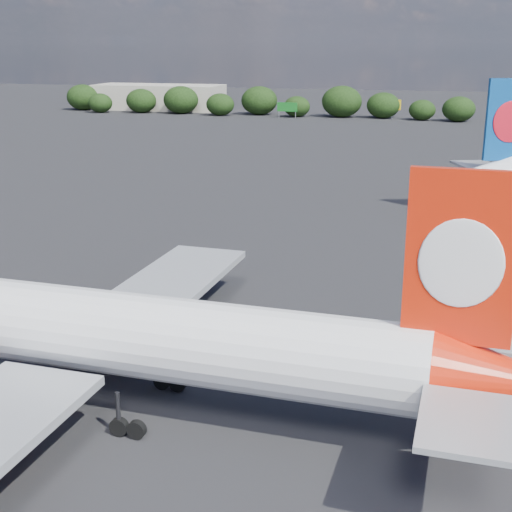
# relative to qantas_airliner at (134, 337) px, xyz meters

# --- Properties ---
(ground) EXTENTS (500.00, 500.00, 0.00)m
(ground) POSITION_rel_qantas_airliner_xyz_m (-10.60, 56.07, -4.86)
(ground) COLOR black
(ground) RESTS_ON ground
(qantas_airliner) EXTENTS (48.80, 46.36, 15.95)m
(qantas_airliner) POSITION_rel_qantas_airliner_xyz_m (0.00, 0.00, 0.00)
(qantas_airliner) COLOR white
(qantas_airliner) RESTS_ON ground
(terminal_building) EXTENTS (42.00, 16.00, 8.00)m
(terminal_building) POSITION_rel_qantas_airliner_xyz_m (-75.60, 188.07, -0.86)
(terminal_building) COLOR #A29B8B
(terminal_building) RESTS_ON ground
(highway_sign) EXTENTS (6.00, 0.30, 4.50)m
(highway_sign) POSITION_rel_qantas_airliner_xyz_m (-28.60, 172.07, -1.73)
(highway_sign) COLOR #13611C
(highway_sign) RESTS_ON ground
(billboard_yellow) EXTENTS (5.00, 0.30, 5.50)m
(billboard_yellow) POSITION_rel_qantas_airliner_xyz_m (1.40, 178.07, -0.99)
(billboard_yellow) COLOR yellow
(billboard_yellow) RESTS_ON ground
(horizon_treeline) EXTENTS (200.43, 14.37, 9.20)m
(horizon_treeline) POSITION_rel_qantas_airliner_xyz_m (-10.81, 176.66, -1.04)
(horizon_treeline) COLOR black
(horizon_treeline) RESTS_ON ground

